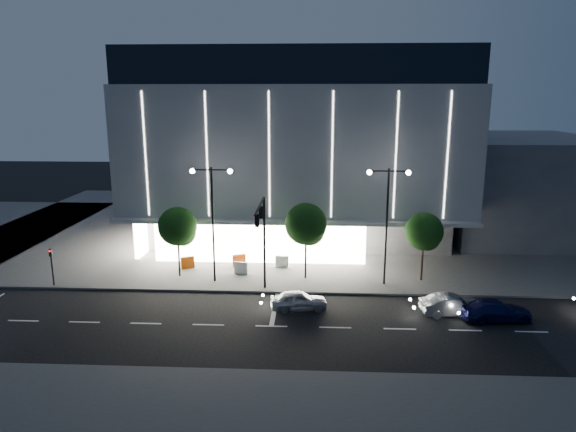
% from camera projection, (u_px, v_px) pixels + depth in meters
% --- Properties ---
extents(ground, '(160.00, 160.00, 0.00)m').
position_uv_depth(ground, '(243.00, 316.00, 33.74)').
color(ground, black).
rests_on(ground, ground).
extents(sidewalk_museum, '(70.00, 40.00, 0.15)m').
position_uv_depth(sidewalk_museum, '(317.00, 226.00, 56.83)').
color(sidewalk_museum, '#474747').
rests_on(sidewalk_museum, ground).
extents(museum, '(30.00, 25.80, 18.00)m').
position_uv_depth(museum, '(299.00, 144.00, 53.19)').
color(museum, '#4C4C51').
rests_on(museum, ground).
extents(annex_building, '(16.00, 20.00, 10.00)m').
position_uv_depth(annex_building, '(514.00, 184.00, 54.69)').
color(annex_building, '#4C4C51').
rests_on(annex_building, ground).
extents(traffic_mast, '(0.33, 5.89, 7.07)m').
position_uv_depth(traffic_mast, '(262.00, 229.00, 35.80)').
color(traffic_mast, black).
rests_on(traffic_mast, ground).
extents(street_lamp_west, '(3.16, 0.36, 9.00)m').
position_uv_depth(street_lamp_west, '(212.00, 208.00, 38.37)').
color(street_lamp_west, black).
rests_on(street_lamp_west, ground).
extents(street_lamp_east, '(3.16, 0.36, 9.00)m').
position_uv_depth(street_lamp_east, '(387.00, 209.00, 37.74)').
color(street_lamp_east, black).
rests_on(street_lamp_east, ground).
extents(ped_signal_far, '(0.22, 0.24, 3.00)m').
position_uv_depth(ped_signal_far, '(52.00, 263.00, 38.41)').
color(ped_signal_far, black).
rests_on(ped_signal_far, ground).
extents(tree_left, '(3.02, 3.02, 5.72)m').
position_uv_depth(tree_left, '(178.00, 229.00, 39.94)').
color(tree_left, black).
rests_on(tree_left, ground).
extents(tree_mid, '(3.25, 3.25, 6.15)m').
position_uv_depth(tree_mid, '(306.00, 226.00, 39.39)').
color(tree_mid, black).
rests_on(tree_mid, ground).
extents(tree_right, '(2.91, 2.91, 5.51)m').
position_uv_depth(tree_right, '(424.00, 234.00, 39.06)').
color(tree_right, black).
rests_on(tree_right, ground).
extents(car_lead, '(4.00, 2.05, 1.30)m').
position_uv_depth(car_lead, '(299.00, 300.00, 34.58)').
color(car_lead, '#AAACB2').
rests_on(car_lead, ground).
extents(car_second, '(4.32, 2.00, 1.37)m').
position_uv_depth(car_second, '(452.00, 305.00, 33.72)').
color(car_second, '#A3A6AB').
rests_on(car_second, ground).
extents(car_third, '(4.73, 2.32, 1.32)m').
position_uv_depth(car_third, '(496.00, 310.00, 32.95)').
color(car_third, '#131448').
rests_on(car_third, ground).
extents(barrier_a, '(1.11, 0.67, 1.00)m').
position_uv_depth(barrier_a, '(188.00, 262.00, 42.48)').
color(barrier_a, '#D24E0B').
rests_on(barrier_a, sidewalk_museum).
extents(barrier_b, '(1.13, 0.44, 1.00)m').
position_uv_depth(barrier_b, '(241.00, 268.00, 41.15)').
color(barrier_b, silver).
rests_on(barrier_b, sidewalk_museum).
extents(barrier_c, '(1.11, 0.66, 1.00)m').
position_uv_depth(barrier_c, '(239.00, 260.00, 43.09)').
color(barrier_c, '#D1430B').
rests_on(barrier_c, sidewalk_museum).
extents(barrier_d, '(1.12, 0.38, 1.00)m').
position_uv_depth(barrier_d, '(282.00, 262.00, 42.73)').
color(barrier_d, silver).
rests_on(barrier_d, sidewalk_museum).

